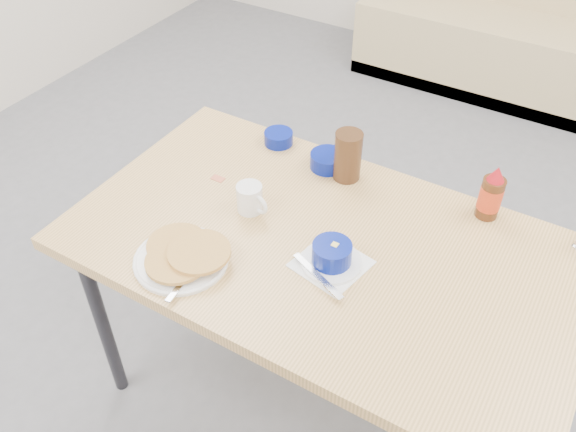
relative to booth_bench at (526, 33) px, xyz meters
The scene contains 10 objects.
booth_bench is the anchor object (origin of this frame).
dining_table 2.56m from the booth_bench, 90.00° to the right, with size 1.40×0.80×0.76m.
pancake_plate 2.83m from the booth_bench, 95.82° to the right, with size 0.25×0.26×0.04m.
coffee_mug 2.57m from the booth_bench, 95.52° to the right, with size 0.11×0.08×0.08m.
grits_setting 2.63m from the booth_bench, 88.73° to the right, with size 0.20×0.21×0.07m.
creamer_bowl 2.26m from the booth_bench, 99.09° to the right, with size 0.09×0.09×0.04m.
butter_bowl 2.27m from the booth_bench, 93.90° to the right, with size 0.11×0.11×0.05m.
amber_tumbler 2.29m from the booth_bench, 91.98° to the right, with size 0.08×0.08×0.16m, color #3E2514.
syrup_bottle 2.27m from the booth_bench, 81.01° to the right, with size 0.07×0.07×0.17m.
sugar_wrapper 2.52m from the booth_bench, 99.54° to the right, with size 0.04×0.03×0.00m, color #CC6144.
Camera 1 is at (0.53, -0.82, 1.92)m, focal length 38.00 mm.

